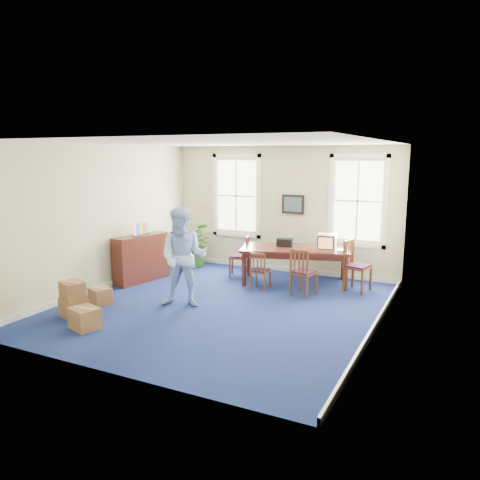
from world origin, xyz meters
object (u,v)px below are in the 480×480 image
at_px(conference_table, 295,265).
at_px(cardboard_boxes, 84,298).
at_px(man, 184,257).
at_px(credenza, 141,258).
at_px(potted_plant, 196,244).
at_px(crt_tv, 327,242).
at_px(chair_near_left, 261,270).

distance_m(conference_table, cardboard_boxes, 4.80).
xyz_separation_m(man, credenza, (-1.94, 1.13, -0.43)).
distance_m(credenza, potted_plant, 1.89).
bearing_deg(crt_tv, potted_plant, 166.85).
distance_m(crt_tv, potted_plant, 3.72).
relative_size(man, credenza, 1.39).
height_order(crt_tv, potted_plant, potted_plant).
relative_size(man, potted_plant, 1.60).
distance_m(chair_near_left, credenza, 2.89).
distance_m(conference_table, crt_tv, 0.95).
xyz_separation_m(crt_tv, cardboard_boxes, (-3.44, -4.02, -0.67)).
height_order(chair_near_left, cardboard_boxes, chair_near_left).
height_order(conference_table, chair_near_left, chair_near_left).
distance_m(conference_table, credenza, 3.64).
xyz_separation_m(conference_table, potted_plant, (-2.95, 0.39, 0.20)).
relative_size(credenza, cardboard_boxes, 1.16).
bearing_deg(chair_near_left, crt_tv, -145.70).
relative_size(crt_tv, chair_near_left, 0.51).
xyz_separation_m(credenza, cardboard_boxes, (0.62, -2.50, -0.21)).
relative_size(crt_tv, credenza, 0.31).
bearing_deg(crt_tv, credenza, -167.48).
distance_m(conference_table, chair_near_left, 0.98).
bearing_deg(credenza, conference_table, 34.50).
distance_m(conference_table, potted_plant, 2.98).
xyz_separation_m(crt_tv, potted_plant, (-3.68, 0.34, -0.41)).
bearing_deg(crt_tv, conference_table, 176.45).
bearing_deg(chair_near_left, cardboard_boxes, 52.99).
bearing_deg(cardboard_boxes, conference_table, 55.60).
distance_m(man, credenza, 2.29).
distance_m(crt_tv, credenza, 4.36).
height_order(crt_tv, man, man).
bearing_deg(cardboard_boxes, man, 45.96).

